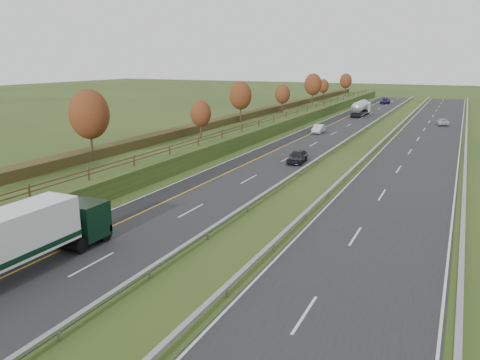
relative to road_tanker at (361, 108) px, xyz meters
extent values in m
plane|color=#2D4217|center=(7.96, -45.33, -1.86)|extent=(400.00, 400.00, 0.00)
cube|color=black|center=(-0.04, -40.33, -1.84)|extent=(10.50, 200.00, 0.04)
cube|color=black|center=(16.46, -40.33, -1.84)|extent=(10.50, 200.00, 0.04)
cube|color=black|center=(-3.79, -40.33, -1.84)|extent=(3.00, 200.00, 0.04)
cube|color=silver|center=(-5.09, -40.33, -1.81)|extent=(0.15, 200.00, 0.01)
cube|color=gold|center=(-2.29, -40.33, -1.81)|extent=(0.15, 200.00, 0.01)
cube|color=silver|center=(5.01, -40.33, -1.81)|extent=(0.15, 200.00, 0.01)
cube|color=silver|center=(11.41, -40.33, -1.81)|extent=(0.15, 200.00, 0.01)
cube|color=silver|center=(21.51, -40.33, -1.81)|extent=(0.15, 200.00, 0.01)
cube|color=silver|center=(1.21, -89.33, -1.81)|extent=(0.15, 4.00, 0.01)
cube|color=silver|center=(15.21, -89.33, -1.81)|extent=(0.15, 4.00, 0.01)
cube|color=silver|center=(1.21, -77.33, -1.81)|extent=(0.15, 4.00, 0.01)
cube|color=silver|center=(15.21, -77.33, -1.81)|extent=(0.15, 4.00, 0.01)
cube|color=silver|center=(1.21, -65.33, -1.81)|extent=(0.15, 4.00, 0.01)
cube|color=silver|center=(15.21, -65.33, -1.81)|extent=(0.15, 4.00, 0.01)
cube|color=silver|center=(1.21, -53.33, -1.81)|extent=(0.15, 4.00, 0.01)
cube|color=silver|center=(15.21, -53.33, -1.81)|extent=(0.15, 4.00, 0.01)
cube|color=silver|center=(1.21, -41.33, -1.81)|extent=(0.15, 4.00, 0.01)
cube|color=silver|center=(15.21, -41.33, -1.81)|extent=(0.15, 4.00, 0.01)
cube|color=silver|center=(1.21, -29.33, -1.81)|extent=(0.15, 4.00, 0.01)
cube|color=silver|center=(15.21, -29.33, -1.81)|extent=(0.15, 4.00, 0.01)
cube|color=silver|center=(1.21, -17.33, -1.81)|extent=(0.15, 4.00, 0.01)
cube|color=silver|center=(15.21, -17.33, -1.81)|extent=(0.15, 4.00, 0.01)
cube|color=silver|center=(1.21, -5.33, -1.81)|extent=(0.15, 4.00, 0.01)
cube|color=silver|center=(15.21, -5.33, -1.81)|extent=(0.15, 4.00, 0.01)
cube|color=silver|center=(1.21, 6.67, -1.81)|extent=(0.15, 4.00, 0.01)
cube|color=silver|center=(15.21, 6.67, -1.81)|extent=(0.15, 4.00, 0.01)
cube|color=silver|center=(1.21, 18.67, -1.81)|extent=(0.15, 4.00, 0.01)
cube|color=silver|center=(15.21, 18.67, -1.81)|extent=(0.15, 4.00, 0.01)
cube|color=silver|center=(1.21, 30.67, -1.81)|extent=(0.15, 4.00, 0.01)
cube|color=silver|center=(15.21, 30.67, -1.81)|extent=(0.15, 4.00, 0.01)
cube|color=silver|center=(1.21, 42.67, -1.81)|extent=(0.15, 4.00, 0.01)
cube|color=silver|center=(15.21, 42.67, -1.81)|extent=(0.15, 4.00, 0.01)
cube|color=silver|center=(1.21, 54.67, -1.81)|extent=(0.15, 4.00, 0.01)
cube|color=silver|center=(15.21, 54.67, -1.81)|extent=(0.15, 4.00, 0.01)
cube|color=#2D4217|center=(-13.04, -40.33, -0.86)|extent=(12.00, 200.00, 2.00)
cube|color=#373616|center=(-15.04, -40.33, 0.69)|extent=(2.20, 180.00, 1.10)
cube|color=#422B19|center=(-8.54, -40.33, 0.69)|extent=(0.08, 184.00, 0.10)
cube|color=#422B19|center=(-8.54, -40.33, 1.09)|extent=(0.08, 184.00, 0.10)
cube|color=#422B19|center=(-8.54, -85.33, 0.74)|extent=(0.12, 0.12, 1.20)
cube|color=#422B19|center=(-8.54, -78.83, 0.74)|extent=(0.12, 0.12, 1.20)
cube|color=#422B19|center=(-8.54, -72.33, 0.74)|extent=(0.12, 0.12, 1.20)
cube|color=#422B19|center=(-8.54, -65.83, 0.74)|extent=(0.12, 0.12, 1.20)
cube|color=#422B19|center=(-8.54, -59.33, 0.74)|extent=(0.12, 0.12, 1.20)
cube|color=#422B19|center=(-8.54, -52.83, 0.74)|extent=(0.12, 0.12, 1.20)
cube|color=#422B19|center=(-8.54, -46.33, 0.74)|extent=(0.12, 0.12, 1.20)
cube|color=#422B19|center=(-8.54, -39.83, 0.74)|extent=(0.12, 0.12, 1.20)
cube|color=#422B19|center=(-8.54, -33.33, 0.74)|extent=(0.12, 0.12, 1.20)
cube|color=#422B19|center=(-8.54, -26.83, 0.74)|extent=(0.12, 0.12, 1.20)
cube|color=#422B19|center=(-8.54, -20.33, 0.74)|extent=(0.12, 0.12, 1.20)
cube|color=#422B19|center=(-8.54, -13.83, 0.74)|extent=(0.12, 0.12, 1.20)
cube|color=#422B19|center=(-8.54, -7.33, 0.74)|extent=(0.12, 0.12, 1.20)
cube|color=#422B19|center=(-8.54, -0.83, 0.74)|extent=(0.12, 0.12, 1.20)
cube|color=#422B19|center=(-8.54, 5.67, 0.74)|extent=(0.12, 0.12, 1.20)
cube|color=#422B19|center=(-8.54, 12.17, 0.74)|extent=(0.12, 0.12, 1.20)
cube|color=#422B19|center=(-8.54, 18.67, 0.74)|extent=(0.12, 0.12, 1.20)
cube|color=#422B19|center=(-8.54, 25.17, 0.74)|extent=(0.12, 0.12, 1.20)
cube|color=#422B19|center=(-8.54, 31.67, 0.74)|extent=(0.12, 0.12, 1.20)
cube|color=#422B19|center=(-8.54, 38.17, 0.74)|extent=(0.12, 0.12, 1.20)
cube|color=#422B19|center=(-8.54, 44.67, 0.74)|extent=(0.12, 0.12, 1.20)
cube|color=#422B19|center=(-8.54, 51.17, 0.74)|extent=(0.12, 0.12, 1.20)
cube|color=gray|center=(5.66, -40.33, -1.24)|extent=(0.32, 200.00, 0.18)
cube|color=gray|center=(5.66, -96.33, -1.58)|extent=(0.10, 0.14, 0.56)
cube|color=gray|center=(5.66, -89.33, -1.58)|extent=(0.10, 0.14, 0.56)
cube|color=gray|center=(5.66, -82.33, -1.58)|extent=(0.10, 0.14, 0.56)
cube|color=gray|center=(5.66, -75.33, -1.58)|extent=(0.10, 0.14, 0.56)
cube|color=gray|center=(5.66, -68.33, -1.58)|extent=(0.10, 0.14, 0.56)
cube|color=gray|center=(5.66, -61.33, -1.58)|extent=(0.10, 0.14, 0.56)
cube|color=gray|center=(5.66, -54.33, -1.58)|extent=(0.10, 0.14, 0.56)
cube|color=gray|center=(5.66, -47.33, -1.58)|extent=(0.10, 0.14, 0.56)
cube|color=gray|center=(5.66, -40.33, -1.58)|extent=(0.10, 0.14, 0.56)
cube|color=gray|center=(5.66, -33.33, -1.58)|extent=(0.10, 0.14, 0.56)
cube|color=gray|center=(5.66, -26.33, -1.58)|extent=(0.10, 0.14, 0.56)
cube|color=gray|center=(5.66, -19.33, -1.58)|extent=(0.10, 0.14, 0.56)
cube|color=gray|center=(5.66, -12.33, -1.58)|extent=(0.10, 0.14, 0.56)
cube|color=gray|center=(5.66, -5.33, -1.58)|extent=(0.10, 0.14, 0.56)
cube|color=gray|center=(5.66, 1.67, -1.58)|extent=(0.10, 0.14, 0.56)
cube|color=gray|center=(5.66, 8.67, -1.58)|extent=(0.10, 0.14, 0.56)
cube|color=gray|center=(5.66, 15.67, -1.58)|extent=(0.10, 0.14, 0.56)
cube|color=gray|center=(5.66, 22.67, -1.58)|extent=(0.10, 0.14, 0.56)
cube|color=gray|center=(5.66, 29.67, -1.58)|extent=(0.10, 0.14, 0.56)
cube|color=gray|center=(5.66, 36.67, -1.58)|extent=(0.10, 0.14, 0.56)
cube|color=gray|center=(5.66, 43.67, -1.58)|extent=(0.10, 0.14, 0.56)
cube|color=gray|center=(5.66, 50.67, -1.58)|extent=(0.10, 0.14, 0.56)
cube|color=gray|center=(5.66, 57.67, -1.58)|extent=(0.10, 0.14, 0.56)
cube|color=gray|center=(10.76, -40.33, -1.24)|extent=(0.32, 200.00, 0.18)
cube|color=gray|center=(10.76, -89.33, -1.58)|extent=(0.10, 0.14, 0.56)
cube|color=gray|center=(10.76, -82.33, -1.58)|extent=(0.10, 0.14, 0.56)
cube|color=gray|center=(10.76, -75.33, -1.58)|extent=(0.10, 0.14, 0.56)
cube|color=gray|center=(10.76, -68.33, -1.58)|extent=(0.10, 0.14, 0.56)
cube|color=gray|center=(10.76, -61.33, -1.58)|extent=(0.10, 0.14, 0.56)
cube|color=gray|center=(10.76, -54.33, -1.58)|extent=(0.10, 0.14, 0.56)
cube|color=gray|center=(10.76, -47.33, -1.58)|extent=(0.10, 0.14, 0.56)
cube|color=gray|center=(10.76, -40.33, -1.58)|extent=(0.10, 0.14, 0.56)
cube|color=gray|center=(10.76, -33.33, -1.58)|extent=(0.10, 0.14, 0.56)
cube|color=gray|center=(10.76, -26.33, -1.58)|extent=(0.10, 0.14, 0.56)
cube|color=gray|center=(10.76, -19.33, -1.58)|extent=(0.10, 0.14, 0.56)
cube|color=gray|center=(10.76, -12.33, -1.58)|extent=(0.10, 0.14, 0.56)
cube|color=gray|center=(10.76, -5.33, -1.58)|extent=(0.10, 0.14, 0.56)
cube|color=gray|center=(10.76, 1.67, -1.58)|extent=(0.10, 0.14, 0.56)
cube|color=gray|center=(10.76, 8.67, -1.58)|extent=(0.10, 0.14, 0.56)
cube|color=gray|center=(10.76, 15.67, -1.58)|extent=(0.10, 0.14, 0.56)
cube|color=gray|center=(10.76, 22.67, -1.58)|extent=(0.10, 0.14, 0.56)
cube|color=gray|center=(10.76, 29.67, -1.58)|extent=(0.10, 0.14, 0.56)
cube|color=gray|center=(10.76, 36.67, -1.58)|extent=(0.10, 0.14, 0.56)
cube|color=gray|center=(10.76, 43.67, -1.58)|extent=(0.10, 0.14, 0.56)
cube|color=gray|center=(10.76, 50.67, -1.58)|extent=(0.10, 0.14, 0.56)
cube|color=gray|center=(10.76, 57.67, -1.58)|extent=(0.10, 0.14, 0.56)
cube|color=gray|center=(22.26, -40.33, -1.24)|extent=(0.32, 200.00, 0.18)
cube|color=gray|center=(22.26, -82.33, -1.58)|extent=(0.10, 0.14, 0.56)
cube|color=gray|center=(22.26, -68.33, -1.58)|extent=(0.10, 0.14, 0.56)
cube|color=gray|center=(22.26, -54.33, -1.58)|extent=(0.10, 0.14, 0.56)
cube|color=gray|center=(22.26, -40.33, -1.58)|extent=(0.10, 0.14, 0.56)
cube|color=gray|center=(22.26, -26.33, -1.58)|extent=(0.10, 0.14, 0.56)
cube|color=gray|center=(22.26, -12.33, -1.58)|extent=(0.10, 0.14, 0.56)
cube|color=gray|center=(22.26, 1.67, -1.58)|extent=(0.10, 0.14, 0.56)
cube|color=gray|center=(22.26, 15.67, -1.58)|extent=(0.10, 0.14, 0.56)
cube|color=gray|center=(22.26, 29.67, -1.58)|extent=(0.10, 0.14, 0.56)
cube|color=gray|center=(22.26, 43.67, -1.58)|extent=(0.10, 0.14, 0.56)
cube|color=gray|center=(22.26, 57.67, -1.58)|extent=(0.10, 0.14, 0.56)
cylinder|color=#2D2116|center=(-14.04, -72.33, 1.71)|extent=(0.24, 0.24, 3.15)
ellipsoid|color=#532512|center=(-14.04, -72.33, 5.18)|extent=(4.20, 4.20, 5.25)
cylinder|color=#2D2116|center=(-11.04, -54.33, 1.22)|extent=(0.24, 0.24, 2.16)
ellipsoid|color=#532512|center=(-11.04, -54.33, 3.59)|extent=(2.88, 2.88, 3.60)
cylinder|color=#2D2116|center=(-13.54, -36.33, 1.58)|extent=(0.24, 0.24, 2.88)
ellipsoid|color=#532512|center=(-13.54, -36.33, 4.75)|extent=(3.84, 3.84, 4.80)
cylinder|color=#2D2116|center=(-12.54, -18.33, 1.31)|extent=(0.24, 0.24, 2.34)
ellipsoid|color=#532512|center=(-12.54, -18.33, 3.88)|extent=(3.12, 3.12, 3.90)
cylinder|color=#2D2116|center=(-11.54, -0.33, 1.67)|extent=(0.24, 0.24, 3.06)
ellipsoid|color=#532512|center=(-11.54, -0.33, 5.03)|extent=(4.08, 4.08, 5.10)
cylinder|color=#2D2116|center=(-14.04, 17.67, 1.26)|extent=(0.24, 0.24, 2.25)
ellipsoid|color=#532512|center=(-14.04, 17.67, 3.74)|extent=(3.00, 3.00, 3.75)
cylinder|color=#2D2116|center=(-12.04, 35.67, 1.49)|extent=(0.24, 0.24, 2.70)
ellipsoid|color=#532512|center=(-12.04, 35.67, 4.46)|extent=(3.60, 3.60, 4.50)
cube|color=black|center=(-1.64, -86.63, -0.12)|extent=(2.50, 2.40, 2.50)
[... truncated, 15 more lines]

